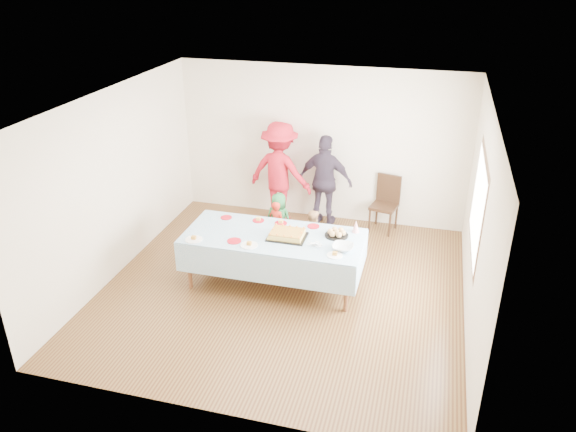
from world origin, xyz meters
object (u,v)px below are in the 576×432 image
(dining_chair, at_px, (386,200))
(adult_left, at_px, (280,172))
(birthday_cake, at_px, (287,235))
(party_table, at_px, (273,239))

(dining_chair, xyz_separation_m, adult_left, (-1.85, -0.08, 0.35))
(birthday_cake, distance_m, adult_left, 2.24)
(dining_chair, bearing_deg, adult_left, -164.53)
(dining_chair, relative_size, adult_left, 0.54)
(dining_chair, height_order, adult_left, adult_left)
(party_table, height_order, birthday_cake, birthday_cake)
(party_table, xyz_separation_m, birthday_cake, (0.20, -0.01, 0.10))
(adult_left, bearing_deg, dining_chair, -166.39)
(party_table, height_order, adult_left, adult_left)
(adult_left, bearing_deg, birthday_cake, 119.40)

